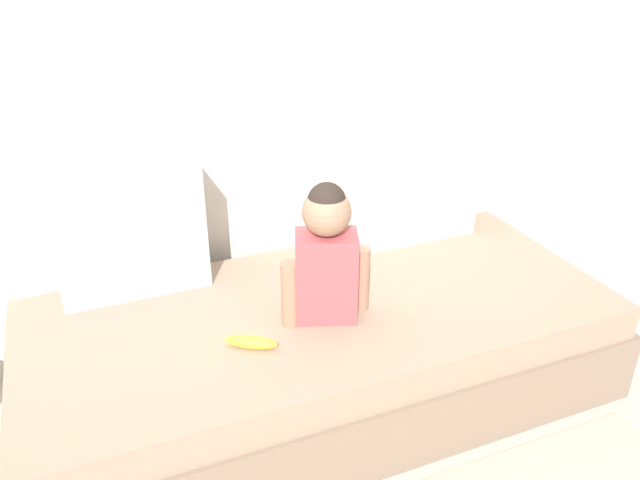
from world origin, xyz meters
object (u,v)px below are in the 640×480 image
object	(u,v)px
couch	(321,351)
toddler	(326,253)
throw_pillow_right	(417,185)
banana	(251,342)
throw_pillow_left	(130,233)

from	to	relation	value
couch	toddler	bearing A→B (deg)	-99.71
couch	throw_pillow_right	xyz separation A→B (m)	(0.57, 0.35, 0.42)
couch	banana	xyz separation A→B (m)	(-0.29, -0.14, 0.21)
toddler	banana	xyz separation A→B (m)	(-0.28, -0.07, -0.22)
couch	toddler	distance (m)	0.44
couch	banana	size ratio (longest dim) A/B	12.11
throw_pillow_left	throw_pillow_right	size ratio (longest dim) A/B	1.04
couch	throw_pillow_left	distance (m)	0.79
toddler	couch	bearing A→B (deg)	80.29
banana	throw_pillow_right	bearing A→B (deg)	29.82
banana	toddler	bearing A→B (deg)	14.64
toddler	banana	bearing A→B (deg)	-165.36
throw_pillow_right	toddler	bearing A→B (deg)	-144.02
couch	throw_pillow_right	world-z (taller)	throw_pillow_right
throw_pillow_right	toddler	size ratio (longest dim) A/B	1.02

